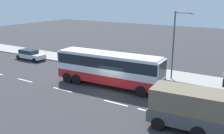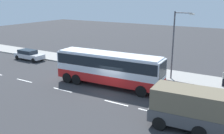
{
  "view_description": "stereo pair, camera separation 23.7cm",
  "coord_description": "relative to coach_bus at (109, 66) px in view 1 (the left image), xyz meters",
  "views": [
    {
      "loc": [
        12.44,
        -19.71,
        8.99
      ],
      "look_at": [
        -0.62,
        1.27,
        2.11
      ],
      "focal_mm": 40.7,
      "sensor_mm": 36.0,
      "label": 1
    },
    {
      "loc": [
        12.24,
        -19.83,
        8.99
      ],
      "look_at": [
        -0.62,
        1.27,
        2.11
      ],
      "focal_mm": 40.7,
      "sensor_mm": 36.0,
      "label": 2
    }
  ],
  "objects": [
    {
      "name": "lane_centreline",
      "position": [
        0.06,
        -3.38,
        -2.15
      ],
      "size": [
        33.99,
        0.16,
        0.01
      ],
      "color": "white",
      "rests_on": "ground_plane"
    },
    {
      "name": "ground_plane",
      "position": [
        1.0,
        -1.25,
        -2.16
      ],
      "size": [
        120.0,
        120.0,
        0.0
      ],
      "primitive_type": "plane",
      "color": "#333335"
    },
    {
      "name": "sidewalk_curb",
      "position": [
        1.0,
        6.75,
        -2.08
      ],
      "size": [
        80.0,
        4.0,
        0.15
      ],
      "primitive_type": "cube",
      "color": "gray",
      "rests_on": "ground_plane"
    },
    {
      "name": "cargo_truck",
      "position": [
        10.36,
        -4.4,
        -0.59
      ],
      "size": [
        7.69,
        3.17,
        2.89
      ],
      "rotation": [
        0.0,
        0.0,
        0.07
      ],
      "color": "navy",
      "rests_on": "ground_plane"
    },
    {
      "name": "car_silver_hatch",
      "position": [
        -16.06,
        3.55,
        -1.37
      ],
      "size": [
        4.76,
        1.86,
        1.47
      ],
      "rotation": [
        0.0,
        0.0,
        0.0
      ],
      "color": "silver",
      "rests_on": "ground_plane"
    },
    {
      "name": "street_lamp",
      "position": [
        5.02,
        5.44,
        2.25
      ],
      "size": [
        2.1,
        0.24,
        7.37
      ],
      "color": "#47474C",
      "rests_on": "sidewalk_curb"
    },
    {
      "name": "coach_bus",
      "position": [
        0.0,
        0.0,
        0.0
      ],
      "size": [
        11.44,
        3.16,
        3.48
      ],
      "rotation": [
        0.0,
        0.0,
        0.06
      ],
      "color": "red",
      "rests_on": "ground_plane"
    }
  ]
}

